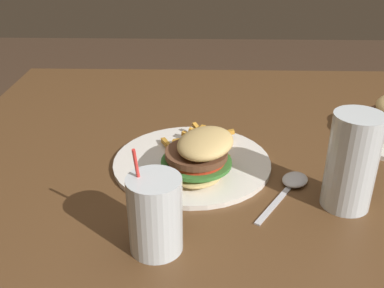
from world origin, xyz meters
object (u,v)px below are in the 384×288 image
object	(u,v)px
spoon	(292,182)
meal_plate_near	(196,158)
beer_glass	(351,165)
juice_glass	(155,217)

from	to	relation	value
spoon	meal_plate_near	bearing A→B (deg)	108.40
spoon	beer_glass	bearing A→B (deg)	-93.78
meal_plate_near	spoon	world-z (taller)	meal_plate_near
beer_glass	spoon	size ratio (longest dim) A/B	1.01
meal_plate_near	spoon	size ratio (longest dim) A/B	1.88
meal_plate_near	beer_glass	size ratio (longest dim) A/B	1.85
meal_plate_near	juice_glass	distance (m)	0.23
beer_glass	juice_glass	size ratio (longest dim) A/B	1.01
beer_glass	spoon	world-z (taller)	beer_glass
beer_glass	juice_glass	distance (m)	0.33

